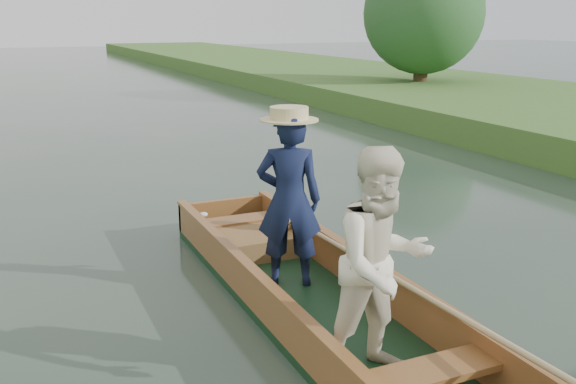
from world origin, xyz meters
name	(u,v)px	position (x,y,z in m)	size (l,w,h in m)	color
ground	(316,314)	(0.00, 0.00, 0.00)	(120.00, 120.00, 0.00)	#283D30
punt	(323,260)	(-0.03, -0.17, 0.56)	(1.12, 5.02, 1.72)	black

